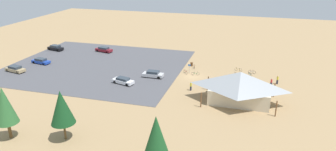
{
  "coord_description": "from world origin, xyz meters",
  "views": [
    {
      "loc": [
        -11.93,
        61.93,
        24.06
      ],
      "look_at": [
        4.46,
        3.94,
        1.2
      ],
      "focal_mm": 33.02,
      "sensor_mm": 36.0,
      "label": 1
    }
  ],
  "objects_px": {
    "bicycle_red_lone_west": "(185,72)",
    "car_white_back_corner": "(123,81)",
    "car_silver_far_end": "(153,74)",
    "car_black_aisle_side": "(56,48)",
    "pine_east": "(5,105)",
    "visitor_at_bikes": "(271,82)",
    "bicycle_purple_by_bin": "(246,77)",
    "pine_far_east": "(156,135)",
    "bicycle_yellow_lone_east": "(238,70)",
    "car_tan_front_row": "(15,69)",
    "visitor_crossing_yard": "(278,80)",
    "bicycle_orange_edge_north": "(194,67)",
    "bike_pavilion": "(240,85)",
    "trash_bin": "(192,64)",
    "bicycle_silver_front_row": "(252,72)",
    "pine_mideast": "(62,107)",
    "car_maroon_second_row": "(104,49)",
    "lot_sign": "(189,67)",
    "visitor_by_pavilion": "(191,86)",
    "car_blue_mid_lot": "(41,61)",
    "bicycle_white_near_porch": "(235,75)",
    "bicycle_teal_yard_front": "(250,75)",
    "bicycle_green_edge_south": "(195,74)"
  },
  "relations": [
    {
      "from": "trash_bin",
      "to": "visitor_at_bikes",
      "type": "height_order",
      "value": "visitor_at_bikes"
    },
    {
      "from": "car_blue_mid_lot",
      "to": "visitor_crossing_yard",
      "type": "bearing_deg",
      "value": -177.98
    },
    {
      "from": "bicycle_orange_edge_north",
      "to": "car_tan_front_row",
      "type": "height_order",
      "value": "car_tan_front_row"
    },
    {
      "from": "visitor_at_bikes",
      "to": "car_maroon_second_row",
      "type": "bearing_deg",
      "value": -16.53
    },
    {
      "from": "bike_pavilion",
      "to": "bicycle_purple_by_bin",
      "type": "relative_size",
      "value": 6.99
    },
    {
      "from": "car_black_aisle_side",
      "to": "visitor_at_bikes",
      "type": "height_order",
      "value": "visitor_at_bikes"
    },
    {
      "from": "bike_pavilion",
      "to": "car_blue_mid_lot",
      "type": "height_order",
      "value": "bike_pavilion"
    },
    {
      "from": "bicycle_teal_yard_front",
      "to": "car_white_back_corner",
      "type": "height_order",
      "value": "car_white_back_corner"
    },
    {
      "from": "trash_bin",
      "to": "lot_sign",
      "type": "distance_m",
      "value": 5.19
    },
    {
      "from": "pine_east",
      "to": "visitor_at_bikes",
      "type": "height_order",
      "value": "pine_east"
    },
    {
      "from": "bicycle_silver_front_row",
      "to": "car_silver_far_end",
      "type": "distance_m",
      "value": 22.12
    },
    {
      "from": "bicycle_yellow_lone_east",
      "to": "bicycle_silver_front_row",
      "type": "bearing_deg",
      "value": 164.07
    },
    {
      "from": "pine_mideast",
      "to": "car_black_aisle_side",
      "type": "height_order",
      "value": "pine_mideast"
    },
    {
      "from": "lot_sign",
      "to": "bicycle_silver_front_row",
      "type": "relative_size",
      "value": 1.3
    },
    {
      "from": "bicycle_yellow_lone_east",
      "to": "visitor_by_pavilion",
      "type": "bearing_deg",
      "value": 59.46
    },
    {
      "from": "visitor_by_pavilion",
      "to": "car_blue_mid_lot",
      "type": "bearing_deg",
      "value": -8.98
    },
    {
      "from": "visitor_crossing_yard",
      "to": "visitor_by_pavilion",
      "type": "xyz_separation_m",
      "value": [
        16.35,
        8.03,
        -0.03
      ]
    },
    {
      "from": "lot_sign",
      "to": "car_tan_front_row",
      "type": "distance_m",
      "value": 39.36
    },
    {
      "from": "pine_east",
      "to": "visitor_crossing_yard",
      "type": "height_order",
      "value": "pine_east"
    },
    {
      "from": "pine_mideast",
      "to": "bicycle_red_lone_west",
      "type": "distance_m",
      "value": 32.79
    },
    {
      "from": "bicycle_green_edge_south",
      "to": "bicycle_silver_front_row",
      "type": "bearing_deg",
      "value": -159.5
    },
    {
      "from": "bike_pavilion",
      "to": "bicycle_yellow_lone_east",
      "type": "xyz_separation_m",
      "value": [
        1.11,
        -16.54,
        -2.84
      ]
    },
    {
      "from": "visitor_at_bikes",
      "to": "visitor_by_pavilion",
      "type": "relative_size",
      "value": 0.94
    },
    {
      "from": "pine_far_east",
      "to": "visitor_by_pavilion",
      "type": "distance_m",
      "value": 25.34
    },
    {
      "from": "bicycle_purple_by_bin",
      "to": "bicycle_yellow_lone_east",
      "type": "bearing_deg",
      "value": -67.96
    },
    {
      "from": "trash_bin",
      "to": "visitor_by_pavilion",
      "type": "xyz_separation_m",
      "value": [
        -2.82,
        14.42,
        0.48
      ]
    },
    {
      "from": "bicycle_silver_front_row",
      "to": "visitor_by_pavilion",
      "type": "relative_size",
      "value": 0.96
    },
    {
      "from": "lot_sign",
      "to": "car_maroon_second_row",
      "type": "bearing_deg",
      "value": -21.08
    },
    {
      "from": "pine_far_east",
      "to": "car_maroon_second_row",
      "type": "bearing_deg",
      "value": -56.46
    },
    {
      "from": "bicycle_yellow_lone_east",
      "to": "bike_pavilion",
      "type": "bearing_deg",
      "value": 93.85
    },
    {
      "from": "car_tan_front_row",
      "to": "car_white_back_corner",
      "type": "bearing_deg",
      "value": -179.98
    },
    {
      "from": "car_silver_far_end",
      "to": "car_black_aisle_side",
      "type": "distance_m",
      "value": 35.13
    },
    {
      "from": "bicycle_yellow_lone_east",
      "to": "car_tan_front_row",
      "type": "height_order",
      "value": "car_tan_front_row"
    },
    {
      "from": "trash_bin",
      "to": "pine_far_east",
      "type": "relative_size",
      "value": 0.12
    },
    {
      "from": "pine_mideast",
      "to": "car_silver_far_end",
      "type": "height_order",
      "value": "pine_mideast"
    },
    {
      "from": "visitor_crossing_yard",
      "to": "trash_bin",
      "type": "bearing_deg",
      "value": -18.43
    },
    {
      "from": "bicycle_purple_by_bin",
      "to": "car_blue_mid_lot",
      "type": "height_order",
      "value": "car_blue_mid_lot"
    },
    {
      "from": "bicycle_yellow_lone_east",
      "to": "visitor_at_bikes",
      "type": "xyz_separation_m",
      "value": [
        -6.95,
        7.37,
        0.53
      ]
    },
    {
      "from": "bicycle_red_lone_west",
      "to": "car_white_back_corner",
      "type": "xyz_separation_m",
      "value": [
        10.95,
        9.42,
        0.32
      ]
    },
    {
      "from": "car_white_back_corner",
      "to": "bicycle_purple_by_bin",
      "type": "bearing_deg",
      "value": -157.82
    },
    {
      "from": "bicycle_red_lone_west",
      "to": "car_maroon_second_row",
      "type": "xyz_separation_m",
      "value": [
        25.33,
        -10.49,
        0.34
      ]
    },
    {
      "from": "bicycle_purple_by_bin",
      "to": "bicycle_white_near_porch",
      "type": "xyz_separation_m",
      "value": [
        2.21,
        -0.87,
        -0.02
      ]
    },
    {
      "from": "visitor_at_bikes",
      "to": "visitor_by_pavilion",
      "type": "bearing_deg",
      "value": 23.22
    },
    {
      "from": "lot_sign",
      "to": "visitor_crossing_yard",
      "type": "relative_size",
      "value": 1.2
    },
    {
      "from": "trash_bin",
      "to": "car_white_back_corner",
      "type": "distance_m",
      "value": 18.66
    },
    {
      "from": "bike_pavilion",
      "to": "car_blue_mid_lot",
      "type": "relative_size",
      "value": 2.6
    },
    {
      "from": "pine_east",
      "to": "car_maroon_second_row",
      "type": "height_order",
      "value": "pine_east"
    },
    {
      "from": "car_tan_front_row",
      "to": "car_maroon_second_row",
      "type": "bearing_deg",
      "value": -121.09
    },
    {
      "from": "pine_far_east",
      "to": "car_silver_far_end",
      "type": "distance_m",
      "value": 31.73
    },
    {
      "from": "bicycle_purple_by_bin",
      "to": "pine_far_east",
      "type": "bearing_deg",
      "value": 75.33
    }
  ]
}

